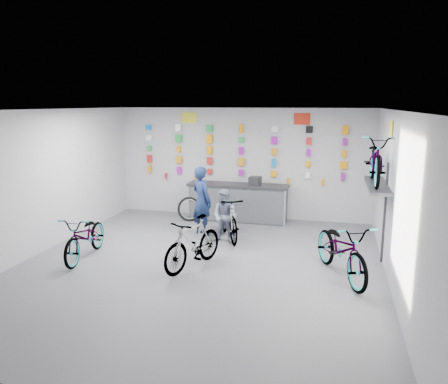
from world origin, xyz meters
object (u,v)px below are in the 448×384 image
(bike_left, at_px, (86,236))
(bike_right, at_px, (342,249))
(customer, at_px, (225,216))
(bike_service, at_px, (229,217))
(clerk, at_px, (202,201))
(counter, at_px, (238,203))
(bike_center, at_px, (193,243))

(bike_left, xyz_separation_m, bike_right, (5.04, 0.26, 0.07))
(customer, bearing_deg, bike_service, 97.88)
(bike_right, bearing_deg, bike_service, 121.81)
(bike_left, bearing_deg, bike_right, -3.87)
(bike_left, height_order, clerk, clerk)
(bike_service, height_order, clerk, clerk)
(counter, height_order, bike_right, bike_right)
(bike_center, xyz_separation_m, bike_service, (0.23, 1.95, 0.03))
(bike_center, relative_size, customer, 1.34)
(counter, bearing_deg, bike_center, -91.23)
(bike_service, bearing_deg, bike_left, -167.27)
(counter, relative_size, bike_left, 1.53)
(counter, bearing_deg, bike_right, -51.64)
(bike_right, relative_size, clerk, 1.22)
(bike_left, xyz_separation_m, bike_service, (2.52, 1.97, 0.06))
(bike_center, relative_size, clerk, 1.00)
(counter, distance_m, bike_right, 4.31)
(bike_service, xyz_separation_m, customer, (-0.01, -0.29, 0.09))
(bike_left, relative_size, bike_right, 0.87)
(bike_left, bearing_deg, bike_service, 31.27)
(clerk, bearing_deg, counter, -74.17)
(bike_left, xyz_separation_m, bike_center, (2.29, 0.03, 0.04))
(counter, relative_size, bike_center, 1.62)
(bike_right, distance_m, customer, 2.91)
(counter, height_order, clerk, clerk)
(bike_center, height_order, clerk, clerk)
(counter, xyz_separation_m, bike_left, (-2.37, -3.64, -0.02))
(clerk, height_order, customer, clerk)
(bike_right, distance_m, clerk, 3.75)
(clerk, bearing_deg, bike_right, -174.13)
(bike_center, bearing_deg, customer, 103.09)
(bike_right, bearing_deg, bike_center, 160.80)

